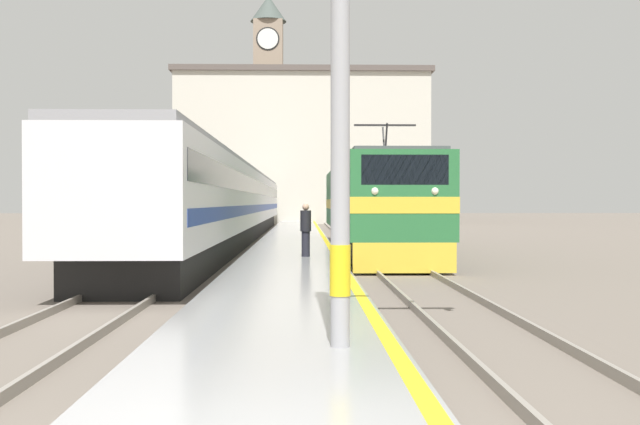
{
  "coord_description": "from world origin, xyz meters",
  "views": [
    {
      "loc": [
        0.36,
        -5.14,
        1.97
      ],
      "look_at": [
        1.0,
        21.36,
        1.6
      ],
      "focal_mm": 42.0,
      "sensor_mm": 36.0,
      "label": 1
    }
  ],
  "objects_px": {
    "locomotive_train": "(371,206)",
    "catenary_mast": "(350,12)",
    "person_on_platform": "(306,229)",
    "clock_tower": "(269,102)",
    "passenger_train": "(233,202)"
  },
  "relations": [
    {
      "from": "locomotive_train",
      "to": "catenary_mast",
      "type": "xyz_separation_m",
      "value": [
        -2.16,
        -20.5,
        2.37
      ]
    },
    {
      "from": "locomotive_train",
      "to": "person_on_platform",
      "type": "height_order",
      "value": "locomotive_train"
    },
    {
      "from": "locomotive_train",
      "to": "catenary_mast",
      "type": "distance_m",
      "value": 20.75
    },
    {
      "from": "clock_tower",
      "to": "locomotive_train",
      "type": "bearing_deg",
      "value": -83.17
    },
    {
      "from": "locomotive_train",
      "to": "passenger_train",
      "type": "distance_m",
      "value": 12.01
    },
    {
      "from": "catenary_mast",
      "to": "clock_tower",
      "type": "distance_m",
      "value": 74.82
    },
    {
      "from": "locomotive_train",
      "to": "person_on_platform",
      "type": "xyz_separation_m",
      "value": [
        -2.61,
        -5.88,
        -0.68
      ]
    },
    {
      "from": "passenger_train",
      "to": "person_on_platform",
      "type": "height_order",
      "value": "passenger_train"
    },
    {
      "from": "locomotive_train",
      "to": "person_on_platform",
      "type": "bearing_deg",
      "value": -113.91
    },
    {
      "from": "catenary_mast",
      "to": "person_on_platform",
      "type": "relative_size",
      "value": 4.68
    },
    {
      "from": "passenger_train",
      "to": "catenary_mast",
      "type": "distance_m",
      "value": 31.05
    },
    {
      "from": "passenger_train",
      "to": "person_on_platform",
      "type": "xyz_separation_m",
      "value": [
        3.73,
        -16.07,
        -0.84
      ]
    },
    {
      "from": "catenary_mast",
      "to": "clock_tower",
      "type": "xyz_separation_m",
      "value": [
        -4.26,
        74.17,
        8.89
      ]
    },
    {
      "from": "clock_tower",
      "to": "catenary_mast",
      "type": "bearing_deg",
      "value": -86.71
    },
    {
      "from": "locomotive_train",
      "to": "catenary_mast",
      "type": "bearing_deg",
      "value": -96.02
    }
  ]
}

